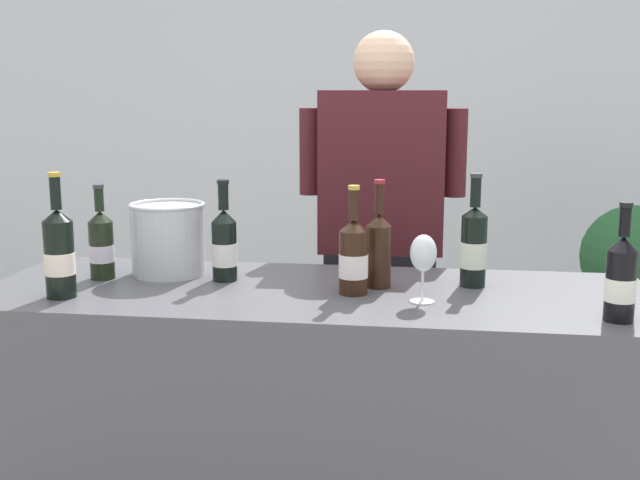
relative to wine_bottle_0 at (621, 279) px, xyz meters
name	(u,v)px	position (x,y,z in m)	size (l,w,h in m)	color
wall_back	(377,105)	(-0.82, 2.80, 0.38)	(8.00, 0.10, 2.80)	silver
counter	(315,434)	(-0.82, 0.20, -0.57)	(1.97, 0.68, 0.91)	#4C4C51
wine_bottle_0	(621,279)	(0.00, 0.00, 0.00)	(0.08, 0.08, 0.31)	black
wine_bottle_1	(474,246)	(-0.35, 0.32, 0.01)	(0.08, 0.08, 0.34)	black
wine_bottle_2	(101,245)	(-1.49, 0.25, 0.00)	(0.08, 0.08, 0.30)	black
wine_bottle_3	(353,257)	(-0.70, 0.18, 0.00)	(0.09, 0.09, 0.32)	black
wine_bottle_4	(379,247)	(-0.63, 0.26, 0.01)	(0.08, 0.08, 0.32)	black
wine_bottle_5	(59,253)	(-1.52, 0.02, 0.02)	(0.09, 0.09, 0.36)	black
wine_bottle_6	(224,245)	(-1.11, 0.28, 0.00)	(0.08, 0.08, 0.31)	black
wine_glass	(423,256)	(-0.50, 0.11, 0.02)	(0.07, 0.07, 0.19)	silver
ice_bucket	(168,238)	(-1.31, 0.34, 0.01)	(0.24, 0.24, 0.23)	silver
person_server	(380,271)	(-0.66, 0.83, -0.19)	(0.61, 0.25, 1.70)	black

